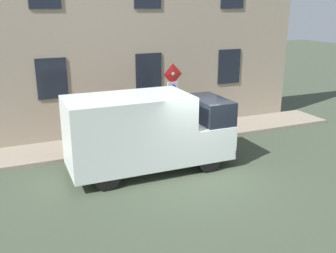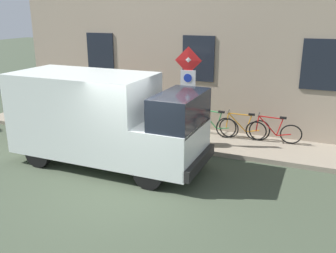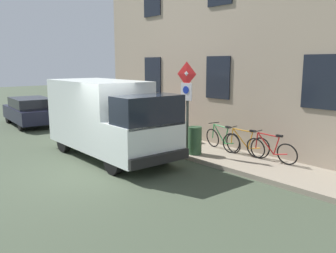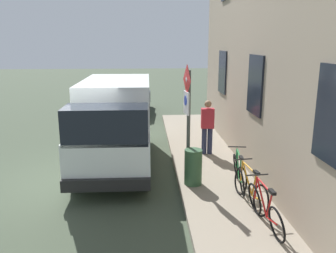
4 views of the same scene
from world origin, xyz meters
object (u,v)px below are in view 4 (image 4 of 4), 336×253
at_px(pedestrian, 207,125).
at_px(bicycle_orange, 250,188).
at_px(sign_post_stacked, 187,107).
at_px(bicycle_green, 239,172).
at_px(delivery_van, 116,121).
at_px(parked_hatchback, 131,99).
at_px(litter_bin, 193,167).
at_px(bicycle_red, 265,208).

bearing_deg(pedestrian, bicycle_orange, 10.04).
bearing_deg(sign_post_stacked, bicycle_green, -21.12).
relative_size(delivery_van, parked_hatchback, 1.30).
relative_size(parked_hatchback, bicycle_orange, 2.41).
relative_size(delivery_van, litter_bin, 5.94).
height_order(sign_post_stacked, bicycle_red, sign_post_stacked).
height_order(sign_post_stacked, litter_bin, sign_post_stacked).
bearing_deg(bicycle_green, sign_post_stacked, 75.96).
xyz_separation_m(delivery_van, bicycle_green, (3.15, -2.20, -0.82)).
bearing_deg(bicycle_orange, pedestrian, -2.09).
height_order(delivery_van, pedestrian, delivery_van).
relative_size(sign_post_stacked, bicycle_orange, 1.67).
bearing_deg(litter_bin, sign_post_stacked, 118.32).
xyz_separation_m(pedestrian, litter_bin, (-0.77, -2.38, -0.48)).
xyz_separation_m(bicycle_orange, bicycle_green, (0.00, 0.95, 0.00)).
relative_size(sign_post_stacked, parked_hatchback, 0.69).
distance_m(delivery_van, pedestrian, 2.86).
bearing_deg(bicycle_orange, delivery_van, 37.55).
relative_size(bicycle_red, pedestrian, 1.00).
xyz_separation_m(bicycle_red, pedestrian, (-0.33, 4.51, 0.56)).
height_order(delivery_van, parked_hatchback, delivery_van).
relative_size(sign_post_stacked, pedestrian, 1.66).
relative_size(delivery_van, bicycle_green, 3.12).
relative_size(parked_hatchback, bicycle_red, 2.40).
relative_size(parked_hatchback, bicycle_green, 2.41).
distance_m(parked_hatchback, pedestrian, 7.81).
height_order(bicycle_green, pedestrian, pedestrian).
distance_m(bicycle_red, bicycle_green, 1.91).
distance_m(bicycle_green, pedestrian, 2.68).
height_order(bicycle_orange, bicycle_green, same).
bearing_deg(sign_post_stacked, bicycle_orange, -49.24).
bearing_deg(delivery_van, sign_post_stacked, 48.41).
bearing_deg(sign_post_stacked, pedestrian, 66.82).
relative_size(sign_post_stacked, litter_bin, 3.17).
distance_m(delivery_van, bicycle_green, 3.93).
bearing_deg(bicycle_red, bicycle_green, -3.81).
xyz_separation_m(sign_post_stacked, litter_bin, (0.14, -0.26, -1.47)).
height_order(parked_hatchback, bicycle_green, parked_hatchback).
bearing_deg(sign_post_stacked, litter_bin, -61.68).
distance_m(sign_post_stacked, bicycle_green, 2.04).
height_order(sign_post_stacked, parked_hatchback, sign_post_stacked).
bearing_deg(delivery_van, bicycle_green, 55.50).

